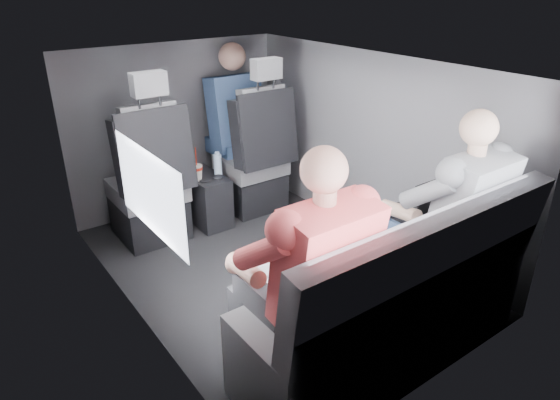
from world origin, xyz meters
TOP-DOWN VIEW (x-y plane):
  - floor at (0.00, 0.00)m, footprint 2.60×2.60m
  - ceiling at (0.00, 0.00)m, footprint 2.60×2.60m
  - panel_left at (-0.90, 0.00)m, footprint 0.02×2.60m
  - panel_right at (0.90, 0.00)m, footprint 0.02×2.60m
  - panel_front at (0.00, 1.30)m, footprint 1.80×0.02m
  - panel_back at (0.00, -1.30)m, footprint 1.80×0.02m
  - side_window at (-0.88, -0.30)m, footprint 0.02×0.75m
  - seatbelt at (0.45, 0.67)m, footprint 0.35×0.11m
  - front_seat_left at (-0.45, 0.84)m, footprint 0.52×0.58m
  - front_seat_right at (0.45, 0.84)m, footprint 0.52×0.58m
  - center_console at (0.00, 0.88)m, footprint 0.24×0.48m
  - rear_bench at (0.00, -1.06)m, footprint 1.60×0.57m
  - soda_cup at (-0.09, 0.81)m, footprint 0.09×0.09m
  - water_bottle at (0.10, 0.83)m, footprint 0.06×0.06m
  - laptop_white at (-0.45, -0.84)m, footprint 0.33×0.32m
  - laptop_black at (0.50, -0.81)m, footprint 0.35×0.31m
  - passenger_rear_left at (-0.49, -0.97)m, footprint 0.52×0.64m
  - passenger_rear_right at (0.49, -0.97)m, footprint 0.52×0.63m
  - passenger_front_right at (0.43, 1.10)m, footprint 0.43×0.43m

SIDE VIEW (x-z plane):
  - floor at x=0.00m, z-range 0.00..0.00m
  - center_console at x=0.00m, z-range 0.00..0.41m
  - rear_bench at x=0.00m, z-range -0.15..0.77m
  - front_seat_left at x=-0.45m, z-range -0.23..1.03m
  - front_seat_right at x=0.45m, z-range -0.23..1.03m
  - soda_cup at x=-0.09m, z-range 0.34..0.59m
  - water_bottle at x=0.10m, z-range 0.39..0.57m
  - laptop_white at x=-0.45m, z-range 0.51..0.75m
  - laptop_black at x=0.50m, z-range 0.51..0.76m
  - passenger_rear_right at x=0.49m, z-range 0.01..1.26m
  - passenger_rear_left at x=-0.49m, z-range 0.01..1.27m
  - panel_left at x=-0.90m, z-range 0.00..1.35m
  - panel_right at x=0.90m, z-range 0.00..1.35m
  - panel_front at x=0.00m, z-range 0.00..1.35m
  - panel_back at x=0.00m, z-range 0.00..1.35m
  - passenger_front_right at x=0.43m, z-range 0.31..1.22m
  - seatbelt at x=0.45m, z-range 0.50..1.10m
  - side_window at x=-0.88m, z-range 0.69..1.11m
  - ceiling at x=0.00m, z-range 1.35..1.35m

